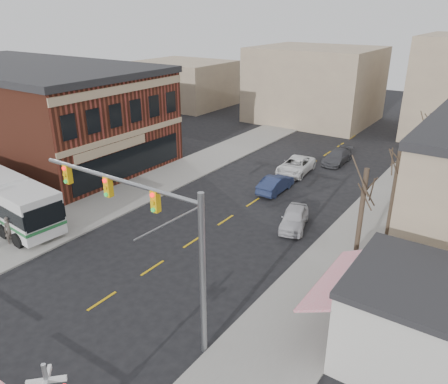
% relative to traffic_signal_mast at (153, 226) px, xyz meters
% --- Properties ---
extents(ground, '(160.00, 160.00, 0.00)m').
position_rel_traffic_signal_mast_xyz_m(ground, '(-4.10, -2.19, -5.74)').
color(ground, black).
rests_on(ground, ground).
extents(sidewalk_west, '(5.00, 60.00, 0.12)m').
position_rel_traffic_signal_mast_xyz_m(sidewalk_west, '(-13.60, 17.81, -5.68)').
color(sidewalk_west, gray).
rests_on(sidewalk_west, ground).
extents(sidewalk_east, '(5.00, 60.00, 0.12)m').
position_rel_traffic_signal_mast_xyz_m(sidewalk_east, '(5.40, 17.81, -5.68)').
color(sidewalk_east, gray).
rests_on(sidewalk_east, ground).
extents(brick_building, '(30.40, 15.40, 9.60)m').
position_rel_traffic_signal_mast_xyz_m(brick_building, '(-31.08, 13.81, -0.93)').
color(brick_building, maroon).
rests_on(brick_building, ground).
extents(awning_shop, '(9.74, 6.20, 4.30)m').
position_rel_traffic_signal_mast_xyz_m(awning_shop, '(11.87, 4.81, -3.57)').
color(awning_shop, beige).
rests_on(awning_shop, ground).
extents(tree_east_a, '(0.28, 0.28, 6.75)m').
position_rel_traffic_signal_mast_xyz_m(tree_east_a, '(6.40, 9.81, -2.24)').
color(tree_east_a, '#382B21').
rests_on(tree_east_a, sidewalk_east).
extents(tree_east_b, '(0.28, 0.28, 6.30)m').
position_rel_traffic_signal_mast_xyz_m(tree_east_b, '(6.70, 15.81, -2.47)').
color(tree_east_b, '#382B21').
rests_on(tree_east_b, sidewalk_east).
extents(tree_east_c, '(0.28, 0.28, 7.20)m').
position_rel_traffic_signal_mast_xyz_m(tree_east_c, '(6.90, 23.81, -2.02)').
color(tree_east_c, '#382B21').
rests_on(tree_east_c, sidewalk_east).
extents(traffic_signal_mast, '(9.96, 0.30, 8.00)m').
position_rel_traffic_signal_mast_xyz_m(traffic_signal_mast, '(0.00, 0.00, 0.00)').
color(traffic_signal_mast, gray).
rests_on(traffic_signal_mast, ground).
extents(car_a, '(2.90, 4.62, 1.47)m').
position_rel_traffic_signal_mast_xyz_m(car_a, '(0.64, 13.71, -5.00)').
color(car_a, silver).
rests_on(car_a, ground).
extents(car_b, '(1.60, 4.44, 1.46)m').
position_rel_traffic_signal_mast_xyz_m(car_b, '(-3.69, 18.91, -5.01)').
color(car_b, '#1C2648').
rests_on(car_b, ground).
extents(car_c, '(2.93, 5.61, 1.51)m').
position_rel_traffic_signal_mast_xyz_m(car_c, '(-4.28, 24.11, -4.98)').
color(car_c, white).
rests_on(car_c, ground).
extents(car_d, '(1.94, 4.75, 1.38)m').
position_rel_traffic_signal_mast_xyz_m(car_d, '(-2.10, 29.31, -5.05)').
color(car_d, '#414247').
rests_on(car_d, ground).
extents(pedestrian_near, '(0.54, 0.75, 1.92)m').
position_rel_traffic_signal_mast_xyz_m(pedestrian_near, '(-13.96, 0.61, -4.66)').
color(pedestrian_near, '#4D443E').
rests_on(pedestrian_near, sidewalk_west).
extents(pedestrian_far, '(0.96, 0.87, 1.60)m').
position_rel_traffic_signal_mast_xyz_m(pedestrian_far, '(-15.03, 4.19, -4.82)').
color(pedestrian_far, '#343359').
rests_on(pedestrian_far, sidewalk_west).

